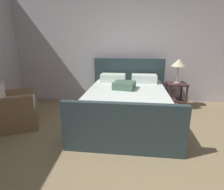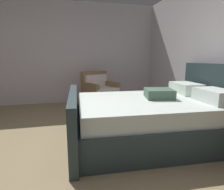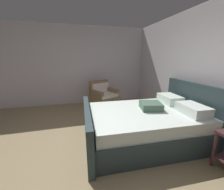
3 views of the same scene
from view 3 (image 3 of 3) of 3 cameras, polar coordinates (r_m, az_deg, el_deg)
ground_plane at (r=2.65m, az=-13.75°, el=-23.93°), size 6.23×5.34×0.02m
wall_back at (r=3.43m, az=37.16°, el=7.28°), size 6.35×0.12×2.72m
wall_side_left at (r=5.27m, az=-15.98°, el=11.23°), size 0.12×5.46×2.72m
bed at (r=3.01m, az=13.69°, el=-10.97°), size 1.84×2.44×1.13m
armchair at (r=4.70m, az=-3.45°, el=-1.13°), size 0.97×0.96×0.90m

